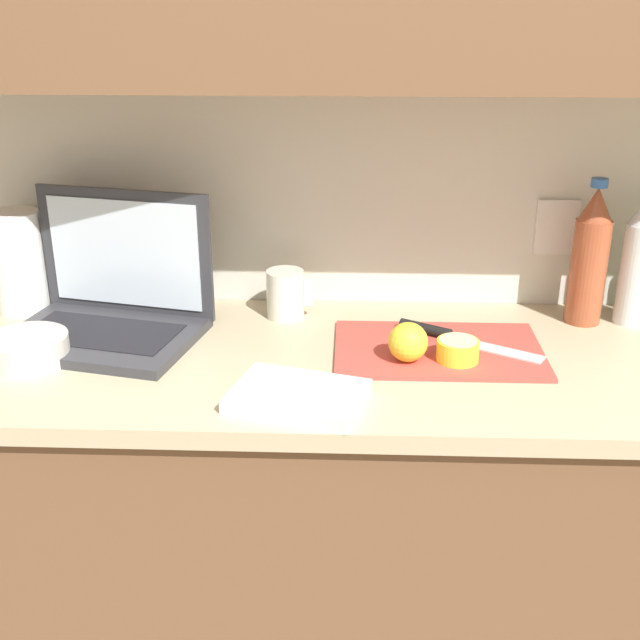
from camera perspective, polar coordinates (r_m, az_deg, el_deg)
wall_back at (r=1.65m, az=11.91°, el=21.05°), size 5.20×0.38×2.60m
counter_unit at (r=1.81m, az=10.81°, el=-15.86°), size 2.21×0.59×0.93m
laptop at (r=1.68m, az=-14.62°, el=1.23°), size 0.43×0.34×0.28m
cutting_board at (r=1.58m, az=8.41°, el=-2.10°), size 0.40×0.26×0.01m
knife at (r=1.62m, az=8.82°, el=-1.01°), size 0.27×0.17×0.02m
lemon_half_cut at (r=1.53m, az=9.76°, el=-2.11°), size 0.08×0.08×0.04m
lemon_whole_beside at (r=1.50m, az=6.28°, el=-1.56°), size 0.08×0.08×0.08m
bottle_oil_tall at (r=1.78m, az=21.73°, el=3.94°), size 0.07×0.07×0.30m
bottle_water_clear at (r=1.75m, az=18.62°, el=4.21°), size 0.08×0.08×0.31m
measuring_cup at (r=1.72m, az=-2.46°, el=1.86°), size 0.10×0.08×0.10m
bowl_white at (r=1.61m, az=-20.09°, el=-1.97°), size 0.15×0.15×0.05m
paper_towel_roll at (r=1.85m, az=-20.65°, el=3.90°), size 0.11×0.11×0.22m
dish_towel at (r=1.37m, az=-1.59°, el=-5.43°), size 0.26×0.21×0.02m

